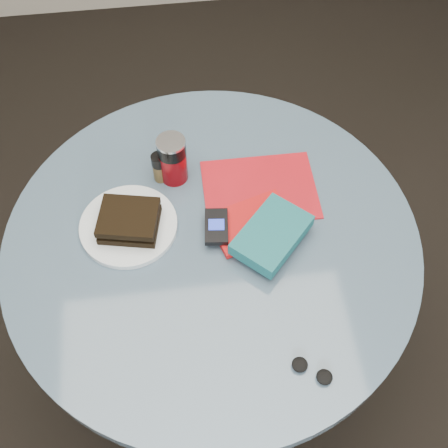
{
  "coord_description": "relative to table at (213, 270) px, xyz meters",
  "views": [
    {
      "loc": [
        -0.06,
        -0.72,
        1.89
      ],
      "look_at": [
        0.03,
        0.0,
        0.8
      ],
      "focal_mm": 45.0,
      "sensor_mm": 36.0,
      "label": 1
    }
  ],
  "objects": [
    {
      "name": "ground",
      "position": [
        0.0,
        0.0,
        -0.59
      ],
      "size": [
        4.0,
        4.0,
        0.0
      ],
      "primitive_type": "plane",
      "color": "black",
      "rests_on": "ground"
    },
    {
      "name": "table",
      "position": [
        0.0,
        0.0,
        0.0
      ],
      "size": [
        1.0,
        1.0,
        0.75
      ],
      "color": "black",
      "rests_on": "ground"
    },
    {
      "name": "plate",
      "position": [
        -0.2,
        0.05,
        0.17
      ],
      "size": [
        0.28,
        0.28,
        0.01
      ],
      "primitive_type": "cylinder",
      "rotation": [
        0.0,
        0.0,
        -0.2
      ],
      "color": "silver",
      "rests_on": "table"
    },
    {
      "name": "sandwich",
      "position": [
        -0.19,
        0.04,
        0.2
      ],
      "size": [
        0.16,
        0.14,
        0.05
      ],
      "color": "black",
      "rests_on": "plate"
    },
    {
      "name": "soda_can",
      "position": [
        -0.07,
        0.2,
        0.23
      ],
      "size": [
        0.09,
        0.09,
        0.13
      ],
      "color": "#6D050A",
      "rests_on": "table"
    },
    {
      "name": "pepper_grinder",
      "position": [
        -0.11,
        0.19,
        0.21
      ],
      "size": [
        0.04,
        0.04,
        0.09
      ],
      "color": "#493B1F",
      "rests_on": "table"
    },
    {
      "name": "magazine",
      "position": [
        0.14,
        0.12,
        0.17
      ],
      "size": [
        0.29,
        0.22,
        0.01
      ],
      "primitive_type": "cube",
      "rotation": [
        0.0,
        0.0,
        -0.01
      ],
      "color": "#A00E17",
      "rests_on": "table"
    },
    {
      "name": "red_book",
      "position": [
        0.1,
        0.02,
        0.18
      ],
      "size": [
        0.22,
        0.18,
        0.02
      ],
      "primitive_type": "cube",
      "rotation": [
        0.0,
        0.0,
        0.29
      ],
      "color": "#A90D0F",
      "rests_on": "magazine"
    },
    {
      "name": "novel",
      "position": [
        0.14,
        -0.04,
        0.2
      ],
      "size": [
        0.21,
        0.22,
        0.04
      ],
      "primitive_type": "cube",
      "rotation": [
        0.0,
        0.0,
        0.82
      ],
      "color": "#125056",
      "rests_on": "red_book"
    },
    {
      "name": "mp3_player",
      "position": [
        0.01,
        0.01,
        0.19
      ],
      "size": [
        0.06,
        0.1,
        0.02
      ],
      "color": "black",
      "rests_on": "red_book"
    },
    {
      "name": "headphones",
      "position": [
        0.17,
        -0.36,
        0.17
      ],
      "size": [
        0.09,
        0.08,
        0.02
      ],
      "color": "black",
      "rests_on": "table"
    }
  ]
}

